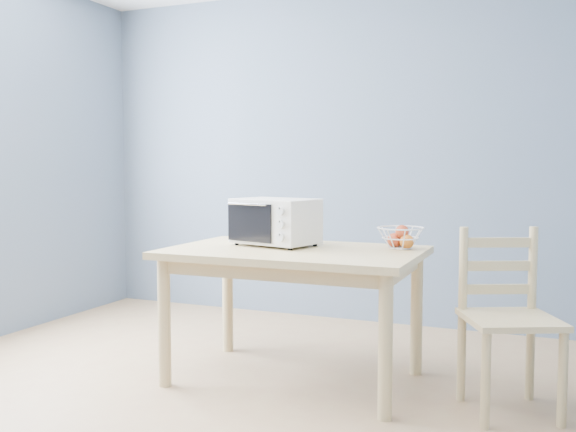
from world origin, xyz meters
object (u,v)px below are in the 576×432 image
at_px(dining_table, 294,267).
at_px(dining_chair, 507,322).
at_px(toaster_oven, 273,221).
at_px(fruit_basket, 401,237).

relative_size(dining_table, dining_chair, 1.55).
bearing_deg(dining_chair, dining_table, 154.34).
relative_size(toaster_oven, fruit_basket, 1.56).
height_order(fruit_basket, dining_chair, dining_chair).
bearing_deg(toaster_oven, fruit_basket, 24.88).
height_order(toaster_oven, dining_chair, toaster_oven).
height_order(dining_table, dining_chair, dining_chair).
height_order(dining_table, toaster_oven, toaster_oven).
distance_m(dining_table, fruit_basket, 0.63).
xyz_separation_m(toaster_oven, fruit_basket, (0.73, 0.13, -0.08)).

